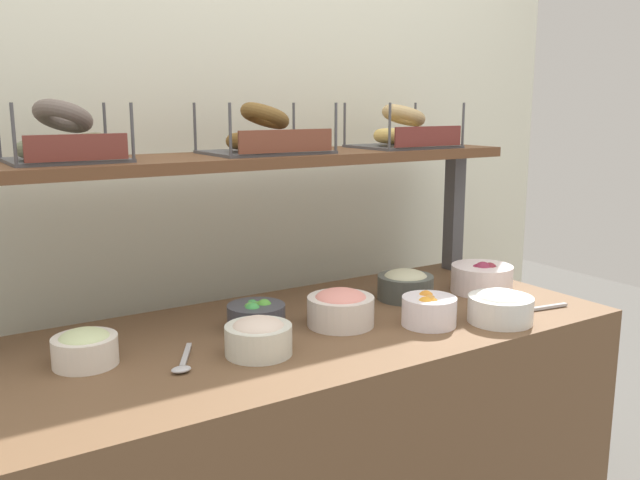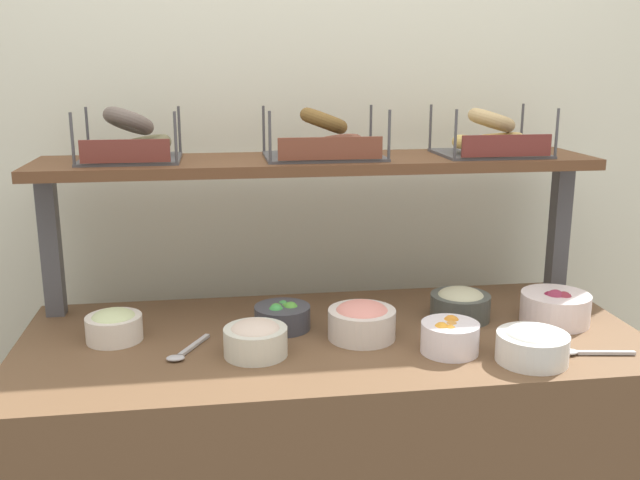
{
  "view_description": "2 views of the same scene",
  "coord_description": "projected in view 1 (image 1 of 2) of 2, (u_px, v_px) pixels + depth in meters",
  "views": [
    {
      "loc": [
        -0.89,
        -1.43,
        1.42
      ],
      "look_at": [
        0.07,
        0.07,
        1.06
      ],
      "focal_mm": 38.23,
      "sensor_mm": 36.0,
      "label": 1
    },
    {
      "loc": [
        -0.29,
        -1.72,
        1.54
      ],
      "look_at": [
        -0.02,
        0.08,
        1.09
      ],
      "focal_mm": 39.82,
      "sensor_mm": 36.0,
      "label": 2
    }
  ],
  "objects": [
    {
      "name": "serving_spoon_near_plate",
      "position": [
        533.0,
        309.0,
        1.89
      ],
      "size": [
        0.18,
        0.05,
        0.01
      ],
      "color": "#B7B7BC",
      "rests_on": "deli_counter"
    },
    {
      "name": "bowl_cream_cheese",
      "position": [
        501.0,
        306.0,
        1.79
      ],
      "size": [
        0.17,
        0.17,
        0.09
      ],
      "color": "white",
      "rests_on": "deli_counter"
    },
    {
      "name": "bowl_veggie_mix",
      "position": [
        256.0,
        315.0,
        1.75
      ],
      "size": [
        0.15,
        0.15,
        0.07
      ],
      "color": "#3E404A",
      "rests_on": "deli_counter"
    },
    {
      "name": "back_wall",
      "position": [
        219.0,
        174.0,
        2.15
      ],
      "size": [
        2.82,
        0.06,
        2.4
      ],
      "primitive_type": "cube",
      "color": "white",
      "rests_on": "ground_plane"
    },
    {
      "name": "bowl_fruit_salad",
      "position": [
        429.0,
        310.0,
        1.77
      ],
      "size": [
        0.14,
        0.14,
        0.09
      ],
      "color": "white",
      "rests_on": "deli_counter"
    },
    {
      "name": "bowl_lox_spread",
      "position": [
        341.0,
        307.0,
        1.77
      ],
      "size": [
        0.17,
        0.17,
        0.1
      ],
      "color": "silver",
      "rests_on": "deli_counter"
    },
    {
      "name": "bowl_tuna_salad",
      "position": [
        405.0,
        284.0,
        2.01
      ],
      "size": [
        0.16,
        0.16,
        0.09
      ],
      "color": "#464B46",
      "rests_on": "deli_counter"
    },
    {
      "name": "bowl_beet_salad",
      "position": [
        481.0,
        278.0,
        2.08
      ],
      "size": [
        0.19,
        0.19,
        0.1
      ],
      "color": "white",
      "rests_on": "deli_counter"
    },
    {
      "name": "bowl_scallion_spread",
      "position": [
        85.0,
        347.0,
        1.5
      ],
      "size": [
        0.14,
        0.14,
        0.08
      ],
      "color": "white",
      "rests_on": "deli_counter"
    },
    {
      "name": "bagel_basket_plain",
      "position": [
        403.0,
        132.0,
        2.15
      ],
      "size": [
        0.3,
        0.25,
        0.14
      ],
      "color": "#4C4C51",
      "rests_on": "upper_shelf"
    },
    {
      "name": "bagel_basket_cinnamon_raisin",
      "position": [
        265.0,
        136.0,
        1.9
      ],
      "size": [
        0.33,
        0.24,
        0.15
      ],
      "color": "#4C4C51",
      "rests_on": "upper_shelf"
    },
    {
      "name": "bagel_basket_poppy",
      "position": [
        64.0,
        141.0,
        1.63
      ],
      "size": [
        0.28,
        0.25,
        0.16
      ],
      "color": "#4C4C51",
      "rests_on": "upper_shelf"
    },
    {
      "name": "upper_shelf",
      "position": [
        260.0,
        159.0,
        1.91
      ],
      "size": [
        1.58,
        0.32,
        0.03
      ],
      "primitive_type": "cube",
      "color": "brown",
      "rests_on": "shelf_riser_left"
    },
    {
      "name": "shelf_riser_right",
      "position": [
        454.0,
        212.0,
        2.34
      ],
      "size": [
        0.05,
        0.05,
        0.4
      ],
      "primitive_type": "cube",
      "color": "#4C4C51",
      "rests_on": "deli_counter"
    },
    {
      "name": "serving_spoon_by_edge",
      "position": [
        183.0,
        363.0,
        1.5
      ],
      "size": [
        0.1,
        0.16,
        0.01
      ],
      "color": "#B7B7BC",
      "rests_on": "deli_counter"
    },
    {
      "name": "deli_counter",
      "position": [
        312.0,
        476.0,
        1.85
      ],
      "size": [
        1.62,
        0.7,
        0.85
      ],
      "primitive_type": "cube",
      "color": "brown",
      "rests_on": "ground_plane"
    },
    {
      "name": "bowl_potato_salad",
      "position": [
        258.0,
        336.0,
        1.56
      ],
      "size": [
        0.16,
        0.16,
        0.09
      ],
      "color": "silver",
      "rests_on": "deli_counter"
    }
  ]
}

